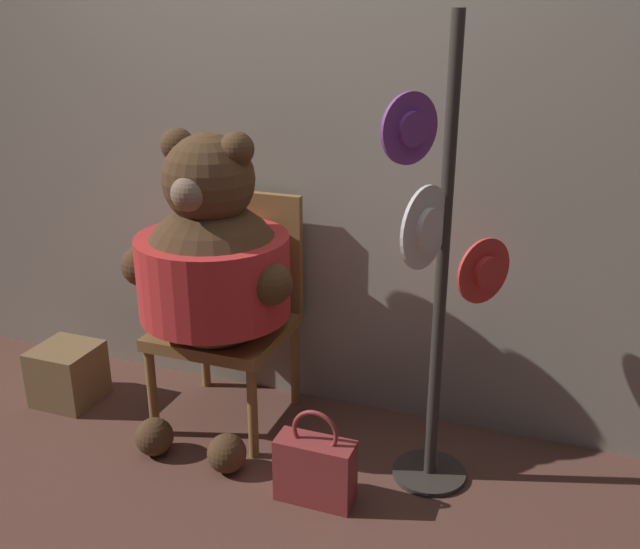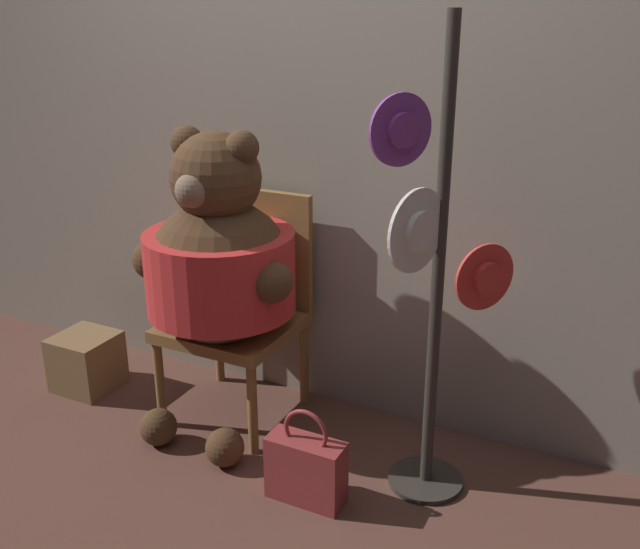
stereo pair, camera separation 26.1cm
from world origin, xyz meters
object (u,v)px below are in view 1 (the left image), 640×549
object	(u,v)px
teddy_bear	(213,266)
handbag_on_ground	(315,469)
chair	(233,304)
hat_display_rack	(440,285)

from	to	relation	value
teddy_bear	handbag_on_ground	size ratio (longest dim) A/B	3.40
chair	hat_display_rack	bearing A→B (deg)	-12.59
teddy_bear	hat_display_rack	xyz separation A→B (m)	(0.90, -0.03, 0.06)
hat_display_rack	teddy_bear	bearing A→B (deg)	177.95
teddy_bear	handbag_on_ground	xyz separation A→B (m)	(0.54, -0.30, -0.60)
teddy_bear	hat_display_rack	size ratio (longest dim) A/B	0.75
chair	teddy_bear	distance (m)	0.29
hat_display_rack	handbag_on_ground	bearing A→B (deg)	-143.03
chair	hat_display_rack	distance (m)	0.97
hat_display_rack	chair	bearing A→B (deg)	167.41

